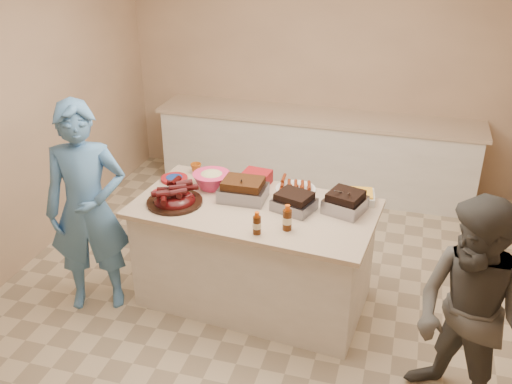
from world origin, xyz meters
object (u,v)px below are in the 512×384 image
(mustard_bottle, at_px, (226,192))
(rib_platter, at_px, (175,203))
(bbq_bottle_b, at_px, (287,229))
(bbq_bottle_a, at_px, (257,234))
(roasting_pan, at_px, (344,211))
(plastic_cup, at_px, (196,173))
(island, at_px, (254,299))
(guest_blue, at_px, (101,300))
(coleslaw_bowl, at_px, (212,187))

(mustard_bottle, bearing_deg, rib_platter, -139.02)
(bbq_bottle_b, bearing_deg, bbq_bottle_a, -149.39)
(roasting_pan, distance_m, plastic_cup, 1.38)
(bbq_bottle_a, distance_m, bbq_bottle_b, 0.22)
(bbq_bottle_b, bearing_deg, roasting_pan, 47.08)
(island, xyz_separation_m, plastic_cup, (-0.66, 0.46, 0.88))
(roasting_pan, bearing_deg, plastic_cup, -177.09)
(mustard_bottle, distance_m, guest_blue, 1.40)
(roasting_pan, distance_m, bbq_bottle_b, 0.53)
(bbq_bottle_b, bearing_deg, mustard_bottle, 143.84)
(bbq_bottle_b, distance_m, mustard_bottle, 0.75)
(rib_platter, bearing_deg, roasting_pan, 10.03)
(island, xyz_separation_m, roasting_pan, (0.68, 0.11, 0.88))
(bbq_bottle_b, height_order, mustard_bottle, bbq_bottle_b)
(plastic_cup, bearing_deg, bbq_bottle_a, -46.98)
(island, height_order, guest_blue, island)
(bbq_bottle_b, bearing_deg, island, 139.62)
(roasting_pan, distance_m, coleslaw_bowl, 1.12)
(coleslaw_bowl, bearing_deg, guest_blue, -143.25)
(mustard_bottle, relative_size, guest_blue, 0.07)
(coleslaw_bowl, bearing_deg, rib_platter, -118.18)
(island, distance_m, coleslaw_bowl, 1.01)
(island, bearing_deg, plastic_cup, 150.72)
(mustard_bottle, height_order, plastic_cup, mustard_bottle)
(island, bearing_deg, coleslaw_bowl, 157.64)
(coleslaw_bowl, bearing_deg, bbq_bottle_b, -33.69)
(rib_platter, height_order, bbq_bottle_b, bbq_bottle_b)
(roasting_pan, height_order, coleslaw_bowl, coleslaw_bowl)
(coleslaw_bowl, relative_size, mustard_bottle, 2.56)
(bbq_bottle_b, distance_m, guest_blue, 1.79)
(island, bearing_deg, roasting_pan, 14.74)
(mustard_bottle, xyz_separation_m, plastic_cup, (-0.37, 0.29, 0.00))
(rib_platter, distance_m, mustard_bottle, 0.44)
(bbq_bottle_a, bearing_deg, mustard_bottle, 126.66)
(coleslaw_bowl, height_order, guest_blue, coleslaw_bowl)
(island, xyz_separation_m, coleslaw_bowl, (-0.43, 0.23, 0.88))
(island, xyz_separation_m, bbq_bottle_a, (0.13, -0.39, 0.88))
(plastic_cup, bearing_deg, mustard_bottle, -37.57)
(island, bearing_deg, bbq_bottle_a, -65.84)
(roasting_pan, bearing_deg, rib_platter, -152.66)
(rib_platter, height_order, bbq_bottle_a, rib_platter)
(bbq_bottle_a, bearing_deg, guest_blue, 179.33)
(roasting_pan, relative_size, bbq_bottle_a, 1.61)
(rib_platter, relative_size, plastic_cup, 4.61)
(island, bearing_deg, bbq_bottle_b, -34.90)
(bbq_bottle_a, bearing_deg, roasting_pan, 42.20)
(mustard_bottle, bearing_deg, roasting_pan, -3.37)
(bbq_bottle_a, height_order, guest_blue, bbq_bottle_a)
(island, xyz_separation_m, rib_platter, (-0.61, -0.12, 0.88))
(rib_platter, xyz_separation_m, roasting_pan, (1.30, 0.23, 0.00))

